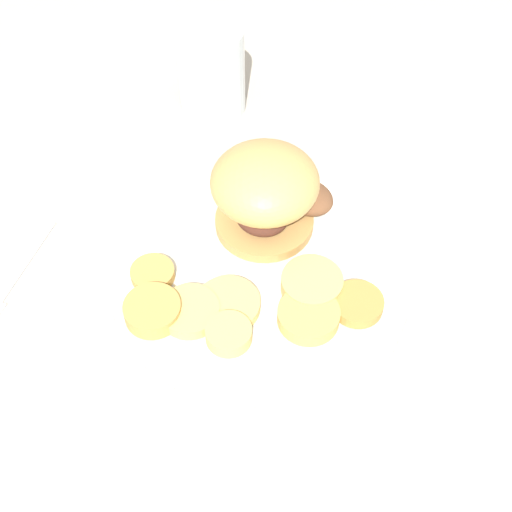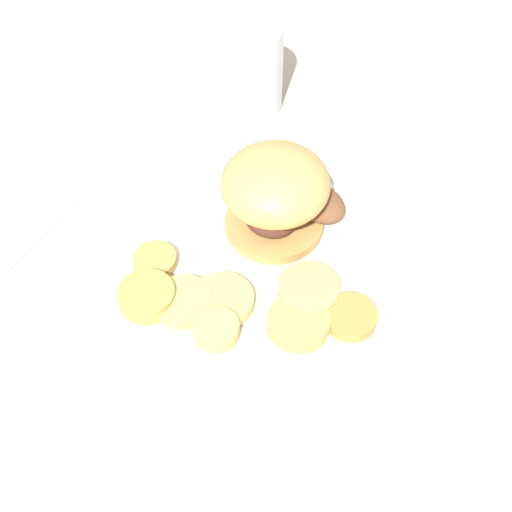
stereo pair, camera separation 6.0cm
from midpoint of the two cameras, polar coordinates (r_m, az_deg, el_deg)
name	(u,v)px [view 2 (the right image)]	position (r m, az deg, el deg)	size (l,w,h in m)	color
ground_plane	(256,286)	(0.63, 2.70, -2.60)	(4.00, 4.00, 0.00)	#B2A899
dinner_plate	(256,279)	(0.62, 2.74, -2.06)	(0.27, 0.27, 0.02)	white
sandwich	(278,194)	(0.62, 4.53, 4.81)	(0.11, 0.10, 0.08)	tan
potato_round_0	(183,302)	(0.59, -2.99, -3.88)	(0.05, 0.05, 0.01)	#DBB766
potato_round_1	(220,331)	(0.57, 0.10, -6.24)	(0.04, 0.04, 0.01)	#DBB766
potato_round_2	(222,300)	(0.59, 0.11, -3.76)	(0.05, 0.05, 0.01)	#DBB766
potato_round_3	(351,317)	(0.59, 10.45, -5.01)	(0.04, 0.04, 0.01)	#BC8942
potato_round_4	(311,287)	(0.60, 7.24, -2.64)	(0.05, 0.05, 0.01)	#DBB766
potato_round_5	(299,322)	(0.58, 6.38, -5.49)	(0.05, 0.05, 0.01)	tan
potato_round_6	(155,260)	(0.62, -5.40, -0.52)	(0.04, 0.04, 0.01)	tan
potato_round_7	(147,296)	(0.59, -5.90, -3.43)	(0.05, 0.05, 0.02)	tan
fork	(17,253)	(0.68, -16.23, 0.09)	(0.02, 0.15, 0.00)	silver
drinking_glass	(249,68)	(0.77, 1.74, 14.71)	(0.07, 0.07, 0.10)	silver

